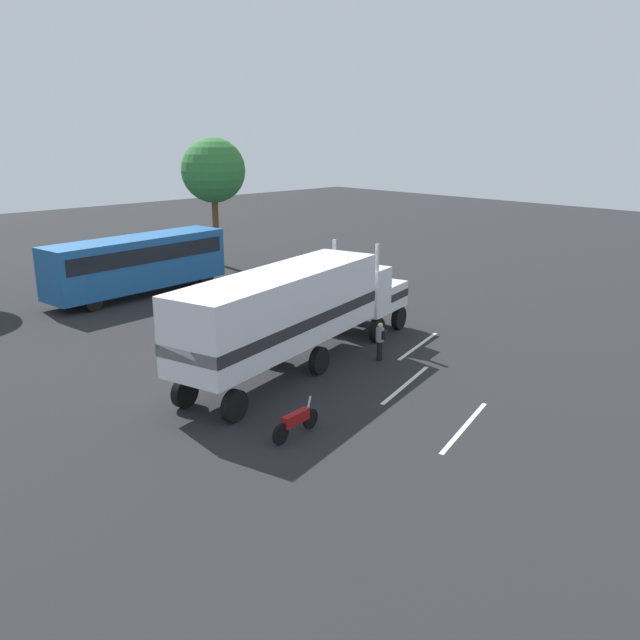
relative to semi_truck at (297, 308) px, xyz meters
The scene contains 9 objects.
ground_plane 6.02m from the semi_truck, 19.66° to the left, with size 120.00×120.00×0.00m, color #232326.
lane_stripe_near 6.52m from the semi_truck, 16.03° to the right, with size 4.40×0.16×0.01m, color silver.
lane_stripe_mid 5.22m from the semi_truck, 67.90° to the right, with size 4.40×0.16×0.01m, color silver.
lane_stripe_far 8.32m from the semi_truck, 88.90° to the right, with size 4.40×0.16×0.01m, color silver.
semi_truck is the anchor object (origin of this frame).
person_bystander 3.90m from the semi_truck, 28.96° to the right, with size 0.37×0.48×1.63m.
parked_bus 15.61m from the semi_truck, 84.05° to the left, with size 11.21×3.72×3.40m.
motorcycle 6.56m from the semi_truck, 132.53° to the right, with size 2.10×0.39×1.12m.
tree_left 22.80m from the semi_truck, 62.75° to the left, with size 4.44×4.44×8.84m.
Camera 1 is at (-22.07, -20.68, 9.28)m, focal length 37.19 mm.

